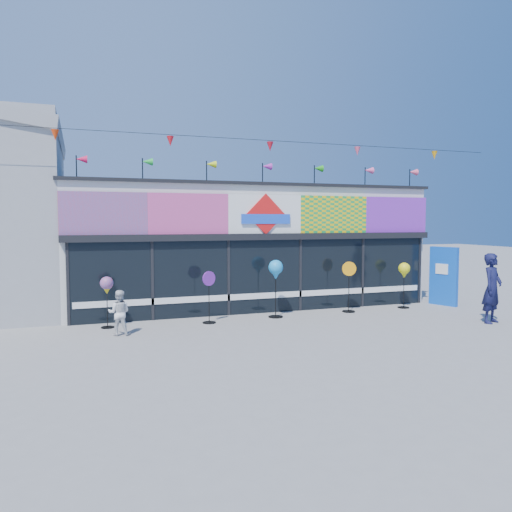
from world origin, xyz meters
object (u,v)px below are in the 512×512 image
blue_sign (444,276)px  adult_man (492,288)px  spinner_1 (209,296)px  spinner_4 (404,272)px  spinner_2 (276,271)px  spinner_3 (349,285)px  spinner_0 (107,287)px  child (119,313)px

blue_sign → adult_man: 3.00m
spinner_1 → spinner_4: 6.72m
spinner_2 → spinner_3: bearing=1.0°
spinner_1 → adult_man: size_ratio=0.75×
spinner_0 → spinner_4: spinner_4 is taller
spinner_1 → spinner_3: (4.61, 0.21, 0.07)m
spinner_2 → spinner_3: size_ratio=1.08×
blue_sign → spinner_0: blue_sign is taller
child → spinner_3: bearing=-159.1°
blue_sign → spinner_2: blue_sign is taller
blue_sign → child: bearing=165.2°
blue_sign → spinner_0: size_ratio=1.44×
spinner_4 → blue_sign: bearing=0.3°
spinner_1 → adult_man: (7.56, -2.64, 0.21)m
blue_sign → spinner_1: blue_sign is taller
spinner_2 → spinner_4: bearing=1.1°
blue_sign → child: size_ratio=1.74×
spinner_4 → adult_man: size_ratio=0.76×
spinner_0 → child: 1.17m
spinner_2 → spinner_4: (4.61, 0.08, -0.17)m
blue_sign → child: blue_sign is taller
spinner_1 → spinner_3: bearing=2.6°
spinner_2 → spinner_4: 4.62m
spinner_3 → spinner_0: bearing=179.3°
spinner_4 → child: (-9.22, -0.96, -0.64)m
spinner_3 → child: bearing=-172.7°
spinner_0 → blue_sign: bearing=-0.2°
spinner_0 → adult_man: bearing=-15.9°
adult_man → spinner_3: bearing=112.6°
blue_sign → spinner_4: bearing=160.4°
spinner_0 → adult_man: 10.72m
spinner_2 → spinner_3: (2.52, 0.04, -0.53)m
adult_man → spinner_1: bearing=137.3°
spinner_2 → spinner_3: spinner_2 is taller
blue_sign → spinner_3: 3.71m
spinner_1 → spinner_2: size_ratio=0.85×
spinner_2 → child: size_ratio=1.50×
child → adult_man: bearing=-177.3°
spinner_0 → spinner_3: spinner_3 is taller
blue_sign → spinner_3: size_ratio=1.25×
spinner_1 → spinner_3: spinner_3 is taller
spinner_0 → spinner_4: (9.46, -0.05, 0.09)m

